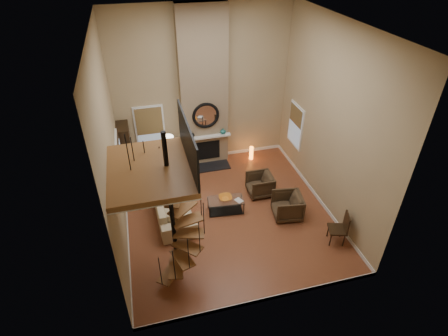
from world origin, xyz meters
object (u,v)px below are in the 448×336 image
object	(u,v)px
armchair_far	(290,206)
floor_lamp	(168,145)
hutch	(126,152)
sofa	(172,203)
armchair_near	(262,184)
side_chair	(341,227)
coffee_table	(226,204)
accent_lamp	(251,153)

from	to	relation	value
armchair_far	floor_lamp	size ratio (longest dim) A/B	0.50
hutch	sofa	bearing A→B (deg)	-64.00
sofa	armchair_near	world-z (taller)	sofa
side_chair	armchair_far	bearing A→B (deg)	123.07
floor_lamp	coffee_table	bearing A→B (deg)	-56.22
sofa	floor_lamp	size ratio (longest dim) A/B	1.51
armchair_near	hutch	bearing A→B (deg)	-116.67
sofa	accent_lamp	distance (m)	4.03
hutch	armchair_far	world-z (taller)	hutch
sofa	armchair_far	bearing A→B (deg)	-108.49
hutch	armchair_near	size ratio (longest dim) A/B	2.49
armchair_far	floor_lamp	bearing A→B (deg)	-121.40
armchair_near	accent_lamp	size ratio (longest dim) A/B	1.52
hutch	floor_lamp	world-z (taller)	hutch
armchair_near	armchair_far	bearing A→B (deg)	20.56
armchair_near	floor_lamp	bearing A→B (deg)	-117.46
hutch	side_chair	distance (m)	7.28
sofa	side_chair	bearing A→B (deg)	-121.08
floor_lamp	sofa	bearing A→B (deg)	-96.92
sofa	side_chair	distance (m)	4.92
armchair_near	coffee_table	bearing A→B (deg)	-66.00
armchair_near	coffee_table	distance (m)	1.50
floor_lamp	accent_lamp	xyz separation A→B (m)	(3.09, 0.58, -1.16)
sofa	floor_lamp	world-z (taller)	floor_lamp
hutch	armchair_far	bearing A→B (deg)	-36.44
sofa	coffee_table	xyz separation A→B (m)	(1.60, -0.34, -0.11)
armchair_far	coffee_table	size ratio (longest dim) A/B	0.74
armchair_far	accent_lamp	world-z (taller)	armchair_far
armchair_far	accent_lamp	size ratio (longest dim) A/B	1.62
hutch	coffee_table	bearing A→B (deg)	-44.74
coffee_table	floor_lamp	bearing A→B (deg)	123.78
armchair_near	armchair_far	size ratio (longest dim) A/B	0.94
sofa	accent_lamp	world-z (taller)	sofa
hutch	side_chair	xyz separation A→B (m)	(5.49, -4.77, -0.42)
hutch	accent_lamp	size ratio (longest dim) A/B	3.78
coffee_table	accent_lamp	bearing A→B (deg)	57.42
floor_lamp	side_chair	size ratio (longest dim) A/B	1.74
coffee_table	hutch	bearing A→B (deg)	135.26
floor_lamp	hutch	bearing A→B (deg)	154.11
floor_lamp	armchair_far	bearing A→B (deg)	-40.28
hutch	armchair_far	size ratio (longest dim) A/B	2.34
armchair_far	coffee_table	xyz separation A→B (m)	(-1.82, 0.64, -0.07)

